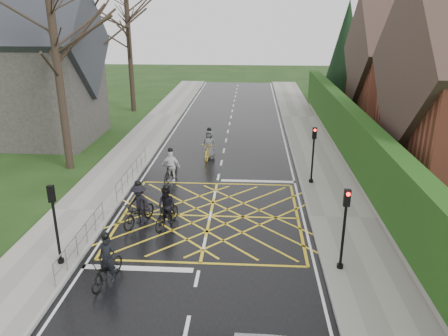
# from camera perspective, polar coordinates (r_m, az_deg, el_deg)

# --- Properties ---
(ground) EXTENTS (120.00, 120.00, 0.00)m
(ground) POSITION_cam_1_polar(r_m,az_deg,el_deg) (20.18, -1.82, -6.30)
(ground) COLOR black
(ground) RESTS_ON ground
(road) EXTENTS (9.00, 80.00, 0.01)m
(road) POSITION_cam_1_polar(r_m,az_deg,el_deg) (20.18, -1.82, -6.29)
(road) COLOR black
(road) RESTS_ON ground
(sidewalk_right) EXTENTS (3.00, 80.00, 0.15)m
(sidewalk_right) POSITION_cam_1_polar(r_m,az_deg,el_deg) (20.51, 15.22, -6.36)
(sidewalk_right) COLOR gray
(sidewalk_right) RESTS_ON ground
(sidewalk_left) EXTENTS (3.00, 80.00, 0.15)m
(sidewalk_left) POSITION_cam_1_polar(r_m,az_deg,el_deg) (21.53, -18.00, -5.37)
(sidewalk_left) COLOR gray
(sidewalk_left) RESTS_ON ground
(stone_wall) EXTENTS (0.50, 38.00, 0.70)m
(stone_wall) POSITION_cam_1_polar(r_m,az_deg,el_deg) (26.20, 16.58, -0.05)
(stone_wall) COLOR slate
(stone_wall) RESTS_ON ground
(hedge) EXTENTS (0.90, 38.00, 2.80)m
(hedge) POSITION_cam_1_polar(r_m,az_deg,el_deg) (25.68, 16.96, 3.63)
(hedge) COLOR #193D10
(hedge) RESTS_ON stone_wall
(house_far) EXTENTS (9.80, 8.80, 10.30)m
(house_far) POSITION_cam_1_polar(r_m,az_deg,el_deg) (38.57, 23.75, 11.45)
(house_far) COLOR brown
(house_far) RESTS_ON ground
(conifer) EXTENTS (4.60, 4.60, 10.00)m
(conifer) POSITION_cam_1_polar(r_m,az_deg,el_deg) (45.11, 15.56, 14.17)
(conifer) COLOR black
(conifer) RESTS_ON ground
(church) EXTENTS (8.80, 7.80, 11.00)m
(church) POSITION_cam_1_polar(r_m,az_deg,el_deg) (33.95, -23.73, 11.50)
(church) COLOR #2D2B28
(church) RESTS_ON ground
(tree_near) EXTENTS (9.24, 9.24, 11.44)m
(tree_near) POSITION_cam_1_polar(r_m,az_deg,el_deg) (26.36, -21.43, 16.41)
(tree_near) COLOR black
(tree_near) RESTS_ON ground
(tree_mid) EXTENTS (10.08, 10.08, 12.48)m
(tree_mid) POSITION_cam_1_polar(r_m,az_deg,el_deg) (34.14, -17.50, 18.54)
(tree_mid) COLOR black
(tree_mid) RESTS_ON ground
(tree_far) EXTENTS (8.40, 8.40, 10.40)m
(tree_far) POSITION_cam_1_polar(r_m,az_deg,el_deg) (41.58, -12.39, 17.04)
(tree_far) COLOR black
(tree_far) RESTS_ON ground
(railing_south) EXTENTS (0.05, 5.04, 1.03)m
(railing_south) POSITION_cam_1_polar(r_m,az_deg,el_deg) (17.84, -18.14, -8.26)
(railing_south) COLOR slate
(railing_south) RESTS_ON ground
(railing_north) EXTENTS (0.05, 6.04, 1.03)m
(railing_north) POSITION_cam_1_polar(r_m,az_deg,el_deg) (24.34, -11.91, -0.05)
(railing_north) COLOR slate
(railing_north) RESTS_ON ground
(traffic_light_ne) EXTENTS (0.24, 0.31, 3.21)m
(traffic_light_ne) POSITION_cam_1_polar(r_m,az_deg,el_deg) (23.61, 11.53, 1.60)
(traffic_light_ne) COLOR black
(traffic_light_ne) RESTS_ON ground
(traffic_light_se) EXTENTS (0.24, 0.31, 3.21)m
(traffic_light_se) POSITION_cam_1_polar(r_m,az_deg,el_deg) (15.95, 15.37, -7.86)
(traffic_light_se) COLOR black
(traffic_light_se) RESTS_ON ground
(traffic_light_sw) EXTENTS (0.24, 0.31, 3.21)m
(traffic_light_sw) POSITION_cam_1_polar(r_m,az_deg,el_deg) (16.82, -21.10, -7.04)
(traffic_light_sw) COLOR black
(traffic_light_sw) RESTS_ON ground
(cyclist_rear) EXTENTS (1.10, 2.05, 1.89)m
(cyclist_rear) POSITION_cam_1_polar(r_m,az_deg,el_deg) (15.87, -14.99, -12.31)
(cyclist_rear) COLOR black
(cyclist_rear) RESTS_ON ground
(cyclist_back) EXTENTS (1.17, 2.01, 1.95)m
(cyclist_back) POSITION_cam_1_polar(r_m,az_deg,el_deg) (19.14, -7.47, -5.55)
(cyclist_back) COLOR black
(cyclist_back) RESTS_ON ground
(cyclist_mid) EXTENTS (1.51, 2.22, 2.04)m
(cyclist_mid) POSITION_cam_1_polar(r_m,az_deg,el_deg) (19.52, -11.01, -5.20)
(cyclist_mid) COLOR black
(cyclist_mid) RESTS_ON ground
(cyclist_front) EXTENTS (1.11, 2.01, 1.94)m
(cyclist_front) POSITION_cam_1_polar(r_m,az_deg,el_deg) (24.04, -6.95, -0.19)
(cyclist_front) COLOR black
(cyclist_front) RESTS_ON ground
(cyclist_lead) EXTENTS (0.97, 2.15, 2.02)m
(cyclist_lead) POSITION_cam_1_polar(r_m,az_deg,el_deg) (27.75, -1.93, 2.65)
(cyclist_lead) COLOR gold
(cyclist_lead) RESTS_ON ground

